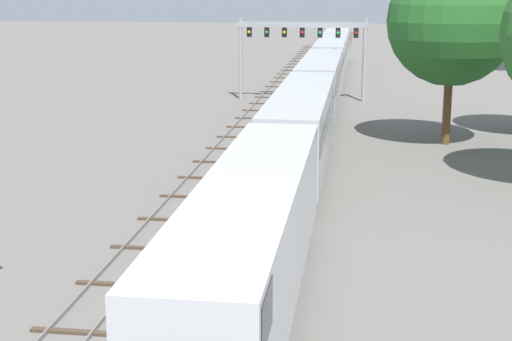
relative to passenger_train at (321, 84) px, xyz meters
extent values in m
cube|color=slate|center=(-0.72, 15.48, -2.53)|extent=(0.07, 200.00, 0.16)
cube|color=slate|center=(0.72, 15.48, -2.53)|extent=(0.07, 200.00, 0.16)
cube|color=#473828|center=(0.00, -38.52, -2.56)|extent=(2.60, 0.24, 0.10)
cube|color=#473828|center=(0.00, -34.52, -2.56)|extent=(2.60, 0.24, 0.10)
cube|color=#473828|center=(0.00, -30.52, -2.56)|extent=(2.60, 0.24, 0.10)
cube|color=#473828|center=(0.00, -26.52, -2.56)|extent=(2.60, 0.24, 0.10)
cube|color=#473828|center=(0.00, -22.52, -2.56)|extent=(2.60, 0.24, 0.10)
cube|color=#473828|center=(0.00, -18.52, -2.56)|extent=(2.60, 0.24, 0.10)
cube|color=#473828|center=(0.00, -14.52, -2.56)|extent=(2.60, 0.24, 0.10)
cube|color=#473828|center=(0.00, -10.52, -2.56)|extent=(2.60, 0.24, 0.10)
cube|color=#473828|center=(0.00, -6.52, -2.56)|extent=(2.60, 0.24, 0.10)
cube|color=#473828|center=(0.00, -2.52, -2.56)|extent=(2.60, 0.24, 0.10)
cube|color=#473828|center=(0.00, 1.48, -2.56)|extent=(2.60, 0.24, 0.10)
cube|color=#473828|center=(0.00, 5.48, -2.56)|extent=(2.60, 0.24, 0.10)
cube|color=#473828|center=(0.00, 9.48, -2.56)|extent=(2.60, 0.24, 0.10)
cube|color=#473828|center=(0.00, 13.48, -2.56)|extent=(2.60, 0.24, 0.10)
cube|color=#473828|center=(0.00, 17.48, -2.56)|extent=(2.60, 0.24, 0.10)
cube|color=#473828|center=(0.00, 21.48, -2.56)|extent=(2.60, 0.24, 0.10)
cube|color=#473828|center=(0.00, 25.48, -2.56)|extent=(2.60, 0.24, 0.10)
cube|color=#473828|center=(0.00, 29.48, -2.56)|extent=(2.60, 0.24, 0.10)
cube|color=#473828|center=(0.00, 33.48, -2.56)|extent=(2.60, 0.24, 0.10)
cube|color=#473828|center=(0.00, 37.48, -2.56)|extent=(2.60, 0.24, 0.10)
cube|color=#473828|center=(0.00, 41.48, -2.56)|extent=(2.60, 0.24, 0.10)
cube|color=#473828|center=(0.00, 45.48, -2.56)|extent=(2.60, 0.24, 0.10)
cube|color=#473828|center=(0.00, 49.48, -2.56)|extent=(2.60, 0.24, 0.10)
cube|color=#473828|center=(0.00, 53.48, -2.56)|extent=(2.60, 0.24, 0.10)
cube|color=#473828|center=(0.00, 57.48, -2.56)|extent=(2.60, 0.24, 0.10)
cube|color=#473828|center=(0.00, 61.48, -2.56)|extent=(2.60, 0.24, 0.10)
cube|color=#473828|center=(0.00, 65.48, -2.56)|extent=(2.60, 0.24, 0.10)
cube|color=#473828|center=(0.00, 69.48, -2.56)|extent=(2.60, 0.24, 0.10)
cube|color=#473828|center=(0.00, 73.48, -2.56)|extent=(2.60, 0.24, 0.10)
cube|color=#473828|center=(0.00, 77.48, -2.56)|extent=(2.60, 0.24, 0.10)
cube|color=#473828|center=(0.00, 81.48, -2.56)|extent=(2.60, 0.24, 0.10)
cube|color=#473828|center=(0.00, 85.48, -2.56)|extent=(2.60, 0.24, 0.10)
cube|color=#473828|center=(0.00, 89.48, -2.56)|extent=(2.60, 0.24, 0.10)
cube|color=#473828|center=(0.00, 93.48, -2.56)|extent=(2.60, 0.24, 0.10)
cube|color=#473828|center=(0.00, 97.48, -2.56)|extent=(2.60, 0.24, 0.10)
cube|color=#473828|center=(0.00, 101.48, -2.56)|extent=(2.60, 0.24, 0.10)
cube|color=#473828|center=(0.00, 105.48, -2.56)|extent=(2.60, 0.24, 0.10)
cube|color=#473828|center=(0.00, 109.48, -2.56)|extent=(2.60, 0.24, 0.10)
cube|color=#473828|center=(0.00, 113.48, -2.56)|extent=(2.60, 0.24, 0.10)
cube|color=slate|center=(-6.22, -4.52, -2.53)|extent=(0.07, 160.00, 0.16)
cube|color=slate|center=(-4.78, -4.52, -2.53)|extent=(0.07, 160.00, 0.16)
cube|color=#473828|center=(-5.50, -42.52, -2.56)|extent=(2.60, 0.24, 0.10)
cube|color=#473828|center=(-5.50, -38.52, -2.56)|extent=(2.60, 0.24, 0.10)
cube|color=#473828|center=(-5.50, -34.52, -2.56)|extent=(2.60, 0.24, 0.10)
cube|color=#473828|center=(-5.50, -30.52, -2.56)|extent=(2.60, 0.24, 0.10)
cube|color=#473828|center=(-5.50, -26.52, -2.56)|extent=(2.60, 0.24, 0.10)
cube|color=#473828|center=(-5.50, -22.52, -2.56)|extent=(2.60, 0.24, 0.10)
cube|color=#473828|center=(-5.50, -18.52, -2.56)|extent=(2.60, 0.24, 0.10)
cube|color=#473828|center=(-5.50, -14.52, -2.56)|extent=(2.60, 0.24, 0.10)
cube|color=#473828|center=(-5.50, -10.52, -2.56)|extent=(2.60, 0.24, 0.10)
cube|color=#473828|center=(-5.50, -6.52, -2.56)|extent=(2.60, 0.24, 0.10)
cube|color=#473828|center=(-5.50, -2.52, -2.56)|extent=(2.60, 0.24, 0.10)
cube|color=#473828|center=(-5.50, 1.48, -2.56)|extent=(2.60, 0.24, 0.10)
cube|color=#473828|center=(-5.50, 5.48, -2.56)|extent=(2.60, 0.24, 0.10)
cube|color=#473828|center=(-5.50, 9.48, -2.56)|extent=(2.60, 0.24, 0.10)
cube|color=#473828|center=(-5.50, 13.48, -2.56)|extent=(2.60, 0.24, 0.10)
cube|color=#473828|center=(-5.50, 17.48, -2.56)|extent=(2.60, 0.24, 0.10)
cube|color=#473828|center=(-5.50, 21.48, -2.56)|extent=(2.60, 0.24, 0.10)
cube|color=#473828|center=(-5.50, 25.48, -2.56)|extent=(2.60, 0.24, 0.10)
cube|color=#473828|center=(-5.50, 29.48, -2.56)|extent=(2.60, 0.24, 0.10)
cube|color=#473828|center=(-5.50, 33.48, -2.56)|extent=(2.60, 0.24, 0.10)
cube|color=#473828|center=(-5.50, 37.48, -2.56)|extent=(2.60, 0.24, 0.10)
cube|color=#473828|center=(-5.50, 41.48, -2.56)|extent=(2.60, 0.24, 0.10)
cube|color=#473828|center=(-5.50, 45.48, -2.56)|extent=(2.60, 0.24, 0.10)
cube|color=#473828|center=(-5.50, 49.48, -2.56)|extent=(2.60, 0.24, 0.10)
cube|color=#473828|center=(-5.50, 53.48, -2.56)|extent=(2.60, 0.24, 0.10)
cube|color=#473828|center=(-5.50, 57.48, -2.56)|extent=(2.60, 0.24, 0.10)
cube|color=#473828|center=(-5.50, 61.48, -2.56)|extent=(2.60, 0.24, 0.10)
cube|color=#473828|center=(-5.50, 65.48, -2.56)|extent=(2.60, 0.24, 0.10)
cube|color=#473828|center=(-5.50, 69.48, -2.56)|extent=(2.60, 0.24, 0.10)
cube|color=#473828|center=(-5.50, 73.48, -2.56)|extent=(2.60, 0.24, 0.10)
cube|color=silver|center=(0.00, -40.89, 0.29)|extent=(3.00, 19.26, 3.80)
cube|color=black|center=(0.00, -49.32, 1.43)|extent=(3.04, 1.80, 1.10)
cube|color=black|center=(0.00, -40.89, -2.11)|extent=(2.52, 17.33, 1.00)
cube|color=#B7BABF|center=(0.00, -20.64, 0.29)|extent=(3.00, 19.26, 3.80)
cube|color=black|center=(0.00, -20.64, 0.69)|extent=(3.04, 17.72, 0.90)
cube|color=black|center=(0.00, -20.64, -2.11)|extent=(2.52, 17.33, 1.00)
cube|color=#B7BABF|center=(0.00, -0.38, 0.29)|extent=(3.00, 19.26, 3.80)
cube|color=black|center=(0.00, -0.38, 0.69)|extent=(3.04, 17.72, 0.90)
cube|color=black|center=(0.00, -0.38, -2.11)|extent=(2.52, 17.33, 1.00)
cube|color=#B7BABF|center=(0.00, 19.88, 0.29)|extent=(3.00, 19.26, 3.80)
cube|color=black|center=(0.00, 19.88, 0.69)|extent=(3.04, 17.72, 0.90)
cube|color=black|center=(0.00, 19.88, -2.11)|extent=(2.52, 17.33, 1.00)
cube|color=#B7BABF|center=(0.00, 40.13, 0.29)|extent=(3.00, 19.26, 3.80)
cube|color=black|center=(0.00, 40.13, 0.69)|extent=(3.04, 17.72, 0.90)
cube|color=black|center=(0.00, 40.13, -2.11)|extent=(2.52, 17.33, 1.00)
cylinder|color=#999BA0|center=(-8.00, 8.35, 1.18)|extent=(0.36, 0.36, 7.58)
cylinder|color=#999BA0|center=(3.50, 8.35, 1.18)|extent=(0.36, 0.36, 7.58)
cube|color=#999BA0|center=(-2.25, 8.35, 4.37)|extent=(12.10, 0.36, 0.50)
cube|color=black|center=(-7.18, 8.40, 3.67)|extent=(0.44, 0.32, 0.90)
sphere|color=yellow|center=(-7.18, 8.21, 3.67)|extent=(0.28, 0.28, 0.28)
cube|color=black|center=(-5.54, 8.40, 3.67)|extent=(0.44, 0.32, 0.90)
sphere|color=green|center=(-5.54, 8.21, 3.67)|extent=(0.28, 0.28, 0.28)
cube|color=black|center=(-3.89, 8.40, 3.67)|extent=(0.44, 0.32, 0.90)
sphere|color=yellow|center=(-3.89, 8.21, 3.67)|extent=(0.28, 0.28, 0.28)
cube|color=black|center=(-2.25, 8.40, 3.67)|extent=(0.44, 0.32, 0.90)
sphere|color=red|center=(-2.25, 8.21, 3.67)|extent=(0.28, 0.28, 0.28)
cube|color=black|center=(-0.61, 8.40, 3.67)|extent=(0.44, 0.32, 0.90)
sphere|color=green|center=(-0.61, 8.21, 3.67)|extent=(0.28, 0.28, 0.28)
cube|color=black|center=(1.04, 8.40, 3.67)|extent=(0.44, 0.32, 0.90)
sphere|color=green|center=(1.04, 8.21, 3.67)|extent=(0.28, 0.28, 0.28)
cube|color=black|center=(2.68, 8.40, 3.67)|extent=(0.44, 0.32, 0.90)
sphere|color=red|center=(2.68, 8.21, 3.67)|extent=(0.28, 0.28, 0.28)
cylinder|color=brown|center=(9.08, -10.76, 0.03)|extent=(0.56, 0.56, 5.27)
sphere|color=#235B23|center=(9.08, -10.76, 5.65)|extent=(8.55, 8.55, 8.55)
camera|label=1|loc=(3.26, -63.96, 8.03)|focal=54.53mm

